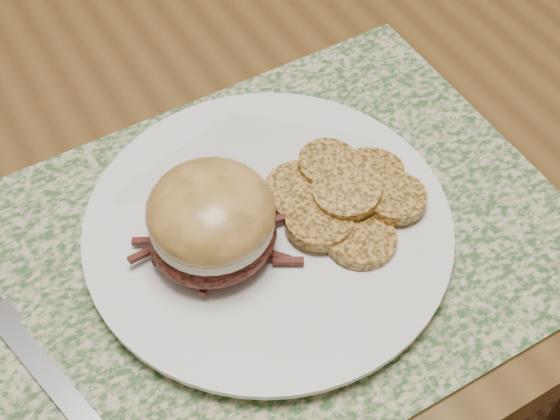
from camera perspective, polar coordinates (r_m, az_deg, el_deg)
The scene contains 5 objects.
placemat at distance 0.59m, azimuth -0.83°, elevation -2.62°, with size 0.45×0.33×0.00m, color #33522A.
dinner_plate at distance 0.59m, azimuth -0.87°, elevation -1.41°, with size 0.26×0.26×0.02m, color white.
pork_sandwich at distance 0.54m, azimuth -5.02°, elevation -0.79°, with size 0.11×0.10×0.07m.
roasted_potatoes at distance 0.59m, azimuth 4.77°, elevation 0.98°, with size 0.13×0.13×0.03m.
fork at distance 0.56m, azimuth -17.24°, elevation -10.68°, with size 0.06×0.19×0.00m.
Camera 1 is at (0.13, -0.55, 1.24)m, focal length 50.00 mm.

